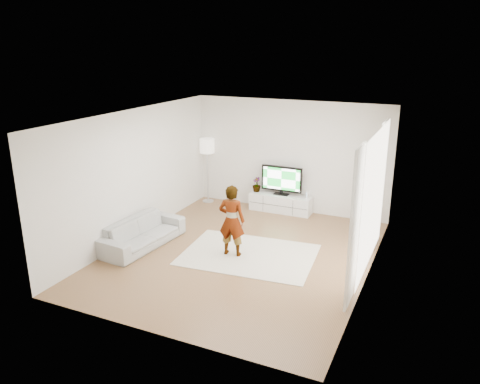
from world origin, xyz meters
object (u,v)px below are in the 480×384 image
at_px(television, 282,179).
at_px(player, 232,220).
at_px(rug, 249,255).
at_px(media_console, 281,203).
at_px(floor_lamp, 207,149).
at_px(sofa, 142,233).

bearing_deg(television, player, -90.49).
distance_m(rug, player, 0.81).
xyz_separation_m(media_console, player, (-0.02, -2.85, 0.52)).
bearing_deg(media_console, television, 90.00).
xyz_separation_m(media_console, floor_lamp, (-2.06, -0.06, 1.24)).
distance_m(television, player, 2.87).
relative_size(rug, floor_lamp, 1.52).
distance_m(media_console, floor_lamp, 2.40).
distance_m(sofa, floor_lamp, 3.36).
bearing_deg(media_console, sofa, -121.04).
bearing_deg(sofa, media_console, -25.92).
bearing_deg(media_console, player, -90.49).
xyz_separation_m(television, sofa, (-1.93, -3.24, -0.55)).
xyz_separation_m(sofa, floor_lamp, (-0.12, 3.15, 1.17)).
bearing_deg(television, rug, -83.93).
xyz_separation_m(television, rug, (0.29, -2.74, -0.84)).
bearing_deg(television, sofa, -120.83).
height_order(rug, sofa, sofa).
relative_size(media_console, rug, 0.60).
bearing_deg(television, media_console, -90.00).
bearing_deg(player, television, -97.18).
xyz_separation_m(media_console, rug, (0.29, -2.71, -0.22)).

